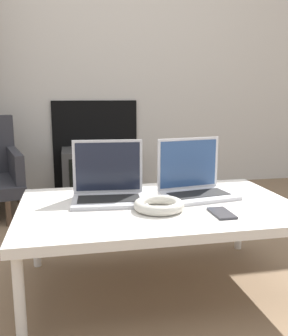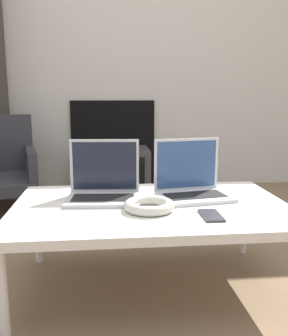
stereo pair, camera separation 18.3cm
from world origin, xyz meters
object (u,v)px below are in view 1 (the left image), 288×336
at_px(headphones, 159,205).
at_px(tv, 98,172).
at_px(laptop_right, 194,182).
at_px(phone, 222,213).
at_px(laptop_left, 109,186).

bearing_deg(headphones, tv, 93.50).
distance_m(headphones, tv, 1.73).
relative_size(headphones, tv, 0.34).
relative_size(laptop_right, phone, 2.46).
xyz_separation_m(laptop_left, headphones, (0.18, -0.19, -0.04)).
height_order(laptop_right, headphones, laptop_right).
xyz_separation_m(headphones, phone, (0.22, -0.10, -0.02)).
bearing_deg(laptop_left, phone, -30.97).
distance_m(headphones, phone, 0.25).
relative_size(laptop_left, phone, 2.36).
bearing_deg(tv, laptop_left, -92.79).
bearing_deg(phone, tv, 100.24).
bearing_deg(laptop_left, laptop_right, 4.61).
bearing_deg(phone, laptop_right, 92.30).
height_order(laptop_left, phone, laptop_left).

